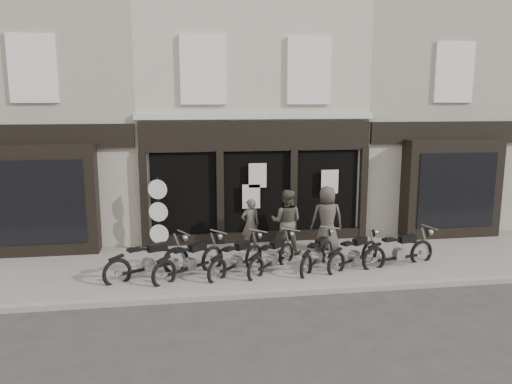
{
  "coord_description": "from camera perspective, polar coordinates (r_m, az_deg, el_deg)",
  "views": [
    {
      "loc": [
        -2.35,
        -12.14,
        4.52
      ],
      "look_at": [
        -0.23,
        1.6,
        1.96
      ],
      "focal_mm": 35.0,
      "sensor_mm": 36.0,
      "label": 1
    }
  ],
  "objects": [
    {
      "name": "man_right",
      "position": [
        14.9,
        8.11,
        -3.0
      ],
      "size": [
        0.98,
        0.66,
        1.93
      ],
      "primitive_type": "imported",
      "rotation": [
        0.0,
        0.0,
        3.09
      ],
      "color": "#3F3834",
      "rests_on": "pavement"
    },
    {
      "name": "motorcycle_3",
      "position": [
        13.23,
        1.85,
        -7.67
      ],
      "size": [
        1.66,
        1.73,
        1.03
      ],
      "rotation": [
        0.0,
        0.0,
        0.81
      ],
      "color": "black",
      "rests_on": "ground"
    },
    {
      "name": "motorcycle_0",
      "position": [
        13.05,
        -12.17,
        -8.0
      ],
      "size": [
        2.15,
        1.38,
        1.12
      ],
      "rotation": [
        0.0,
        0.0,
        0.49
      ],
      "color": "black",
      "rests_on": "ground"
    },
    {
      "name": "advert_sign_post",
      "position": [
        14.83,
        -11.07,
        -2.92
      ],
      "size": [
        0.56,
        0.37,
        2.35
      ],
      "rotation": [
        0.0,
        0.0,
        -0.29
      ],
      "color": "black",
      "rests_on": "ground"
    },
    {
      "name": "motorcycle_4",
      "position": [
        13.53,
        7.02,
        -7.34
      ],
      "size": [
        1.52,
        1.83,
        1.03
      ],
      "rotation": [
        0.0,
        0.0,
        0.92
      ],
      "color": "black",
      "rests_on": "ground"
    },
    {
      "name": "ground_plane",
      "position": [
        13.17,
        2.09,
        -9.65
      ],
      "size": [
        90.0,
        90.0,
        0.0
      ],
      "primitive_type": "plane",
      "color": "#2D2B28",
      "rests_on": "ground"
    },
    {
      "name": "kerb",
      "position": [
        12.0,
        3.24,
        -11.37
      ],
      "size": [
        30.0,
        0.25,
        0.13
      ],
      "primitive_type": "cube",
      "color": "gray",
      "rests_on": "ground_plane"
    },
    {
      "name": "motorcycle_5",
      "position": [
        13.75,
        11.15,
        -7.14
      ],
      "size": [
        1.91,
        1.45,
        1.04
      ],
      "rotation": [
        0.0,
        0.0,
        0.6
      ],
      "color": "black",
      "rests_on": "ground"
    },
    {
      "name": "man_centre",
      "position": [
        14.51,
        3.49,
        -3.39
      ],
      "size": [
        1.11,
        0.99,
        1.88
      ],
      "primitive_type": "imported",
      "rotation": [
        0.0,
        0.0,
        2.78
      ],
      "color": "#443F37",
      "rests_on": "pavement"
    },
    {
      "name": "man_left",
      "position": [
        14.79,
        -0.65,
        -3.74
      ],
      "size": [
        0.63,
        0.47,
        1.56
      ],
      "primitive_type": "imported",
      "rotation": [
        0.0,
        0.0,
        3.33
      ],
      "color": "#463F39",
      "rests_on": "pavement"
    },
    {
      "name": "neighbour_right",
      "position": [
        20.03,
        17.19,
        8.6
      ],
      "size": [
        5.6,
        6.73,
        8.34
      ],
      "color": "gray",
      "rests_on": "ground"
    },
    {
      "name": "motorcycle_2",
      "position": [
        13.07,
        -2.21,
        -7.87
      ],
      "size": [
        1.74,
        1.7,
        1.05
      ],
      "rotation": [
        0.0,
        0.0,
        0.77
      ],
      "color": "black",
      "rests_on": "ground"
    },
    {
      "name": "neighbour_left",
      "position": [
        18.48,
        -21.48,
        8.23
      ],
      "size": [
        5.6,
        6.73,
        8.34
      ],
      "color": "gray",
      "rests_on": "ground"
    },
    {
      "name": "motorcycle_6",
      "position": [
        14.15,
        16.04,
        -6.76
      ],
      "size": [
        2.26,
        0.87,
        1.1
      ],
      "rotation": [
        0.0,
        0.0,
        0.24
      ],
      "color": "black",
      "rests_on": "ground"
    },
    {
      "name": "central_building",
      "position": [
        18.25,
        -1.37,
        9.05
      ],
      "size": [
        7.3,
        6.22,
        8.34
      ],
      "color": "#ACA794",
      "rests_on": "ground"
    },
    {
      "name": "motorcycle_1",
      "position": [
        12.91,
        -7.54,
        -8.1
      ],
      "size": [
        1.95,
        1.65,
        1.1
      ],
      "rotation": [
        0.0,
        0.0,
        0.67
      ],
      "color": "black",
      "rests_on": "ground"
    },
    {
      "name": "pavement",
      "position": [
        13.98,
        1.4,
        -8.17
      ],
      "size": [
        30.0,
        4.2,
        0.12
      ],
      "primitive_type": "cube",
      "color": "#69645C",
      "rests_on": "ground_plane"
    }
  ]
}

